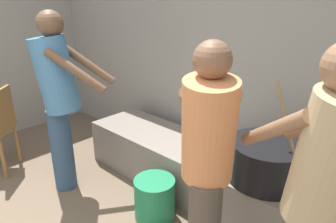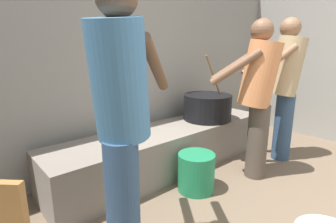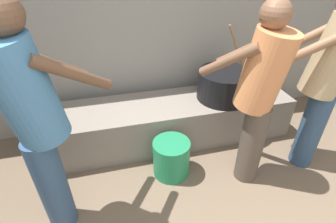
{
  "view_description": "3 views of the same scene",
  "coord_description": "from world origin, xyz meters",
  "px_view_note": "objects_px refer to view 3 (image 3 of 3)",
  "views": [
    {
      "loc": [
        1.64,
        0.2,
        1.74
      ],
      "look_at": [
        0.27,
        1.65,
        0.99
      ],
      "focal_mm": 33.1,
      "sensor_mm": 36.0,
      "label": 1
    },
    {
      "loc": [
        -1.52,
        0.2,
        1.28
      ],
      "look_at": [
        -0.12,
        1.8,
        0.76
      ],
      "focal_mm": 27.82,
      "sensor_mm": 36.0,
      "label": 2
    },
    {
      "loc": [
        -0.34,
        0.03,
        1.78
      ],
      "look_at": [
        -0.01,
        1.33,
        0.91
      ],
      "focal_mm": 26.89,
      "sensor_mm": 36.0,
      "label": 3
    }
  ],
  "objects_px": {
    "cooking_pot_main": "(225,85)",
    "cook_in_orange_shirt": "(259,92)",
    "cook_in_blue_shirt": "(35,119)",
    "cook_in_tan_shirt": "(326,77)",
    "bucket_green_plastic": "(171,158)"
  },
  "relations": [
    {
      "from": "cook_in_orange_shirt",
      "to": "cook_in_blue_shirt",
      "type": "bearing_deg",
      "value": -177.25
    },
    {
      "from": "cook_in_tan_shirt",
      "to": "bucket_green_plastic",
      "type": "distance_m",
      "value": 1.46
    },
    {
      "from": "cook_in_tan_shirt",
      "to": "cook_in_orange_shirt",
      "type": "bearing_deg",
      "value": -177.26
    },
    {
      "from": "cooking_pot_main",
      "to": "cook_in_tan_shirt",
      "type": "relative_size",
      "value": 0.47
    },
    {
      "from": "cook_in_orange_shirt",
      "to": "cook_in_blue_shirt",
      "type": "distance_m",
      "value": 1.54
    },
    {
      "from": "cook_in_blue_shirt",
      "to": "bucket_green_plastic",
      "type": "relative_size",
      "value": 4.66
    },
    {
      "from": "cook_in_tan_shirt",
      "to": "cooking_pot_main",
      "type": "bearing_deg",
      "value": 131.04
    },
    {
      "from": "bucket_green_plastic",
      "to": "cooking_pot_main",
      "type": "bearing_deg",
      "value": 34.58
    },
    {
      "from": "cooking_pot_main",
      "to": "cook_in_tan_shirt",
      "type": "height_order",
      "value": "cook_in_tan_shirt"
    },
    {
      "from": "cook_in_orange_shirt",
      "to": "cooking_pot_main",
      "type": "bearing_deg",
      "value": 84.7
    },
    {
      "from": "cook_in_orange_shirt",
      "to": "cook_in_blue_shirt",
      "type": "height_order",
      "value": "cook_in_blue_shirt"
    },
    {
      "from": "cook_in_orange_shirt",
      "to": "cook_in_tan_shirt",
      "type": "relative_size",
      "value": 0.97
    },
    {
      "from": "cooking_pot_main",
      "to": "cook_in_orange_shirt",
      "type": "relative_size",
      "value": 0.49
    },
    {
      "from": "cooking_pot_main",
      "to": "cook_in_orange_shirt",
      "type": "height_order",
      "value": "cook_in_orange_shirt"
    },
    {
      "from": "cook_in_blue_shirt",
      "to": "cook_in_tan_shirt",
      "type": "bearing_deg",
      "value": 2.74
    }
  ]
}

